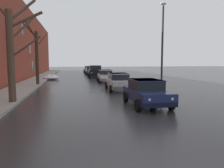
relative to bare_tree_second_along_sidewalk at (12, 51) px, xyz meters
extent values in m
cube|color=gray|center=(-1.11, 8.38, -2.88)|extent=(2.60, 80.00, 0.15)
cube|color=brown|center=(-2.91, 8.38, 2.07)|extent=(0.60, 80.00, 10.06)
cube|color=black|center=(-2.62, 21.98, -1.30)|extent=(0.08, 1.10, 1.60)
cube|color=black|center=(-2.62, 15.76, 3.48)|extent=(0.08, 1.10, 1.60)
cube|color=black|center=(-2.62, 20.44, 1.37)|extent=(0.08, 1.10, 1.60)
ellipsoid|color=white|center=(0.59, 16.65, -2.70)|extent=(2.10, 1.35, 0.53)
ellipsoid|color=white|center=(0.89, 16.83, -2.61)|extent=(0.84, 0.70, 0.70)
ellipsoid|color=white|center=(0.31, 16.88, -2.60)|extent=(0.87, 0.72, 0.72)
ellipsoid|color=white|center=(8.50, 15.97, -2.55)|extent=(2.55, 1.29, 0.82)
ellipsoid|color=white|center=(8.33, 16.18, -2.63)|extent=(0.79, 0.66, 0.66)
ellipsoid|color=white|center=(8.96, 15.74, -2.71)|extent=(0.59, 0.49, 0.49)
cylinder|color=#4C3D2D|center=(-0.10, -0.02, -0.38)|extent=(0.39, 0.39, 5.16)
cylinder|color=#4C3D2D|center=(0.77, 0.00, 1.71)|extent=(1.81, 0.21, 1.01)
cylinder|color=#4C3D2D|center=(0.43, 0.51, 1.27)|extent=(1.19, 1.20, 1.46)
cylinder|color=#4C3D2D|center=(0.52, 0.42, 2.28)|extent=(1.41, 1.07, 1.49)
cylinder|color=#4C3D2D|center=(0.72, -0.16, 0.21)|extent=(1.70, 0.38, 1.21)
cylinder|color=#382B1E|center=(-0.10, 9.55, -0.31)|extent=(0.31, 0.31, 5.30)
cylinder|color=#382B1E|center=(0.33, 10.01, 1.52)|extent=(0.96, 1.02, 1.35)
cylinder|color=#382B1E|center=(-0.72, 9.61, 2.49)|extent=(1.35, 0.24, 1.48)
cylinder|color=#382B1E|center=(-0.41, 8.69, 2.32)|extent=(0.74, 1.81, 1.46)
cube|color=navy|center=(7.10, -1.82, -2.36)|extent=(1.71, 3.90, 0.60)
cube|color=black|center=(7.10, -1.63, -1.80)|extent=(1.46, 2.03, 0.52)
cube|color=navy|center=(7.10, -1.63, -1.57)|extent=(1.49, 2.07, 0.06)
cube|color=black|center=(7.08, -3.71, -2.54)|extent=(1.64, 0.13, 0.22)
cube|color=black|center=(7.12, 0.07, -2.54)|extent=(1.64, 0.13, 0.22)
cylinder|color=black|center=(7.95, -3.03, -2.66)|extent=(0.19, 0.60, 0.60)
cylinder|color=black|center=(6.23, -3.02, -2.66)|extent=(0.19, 0.60, 0.60)
cylinder|color=black|center=(7.97, -0.62, -2.66)|extent=(0.19, 0.60, 0.60)
cylinder|color=black|center=(6.25, -0.61, -2.66)|extent=(0.19, 0.60, 0.60)
sphere|color=silver|center=(7.63, -3.75, -2.28)|extent=(0.14, 0.14, 0.14)
sphere|color=silver|center=(6.54, -3.74, -2.28)|extent=(0.14, 0.14, 0.14)
cube|color=#B7B7BC|center=(7.01, 4.71, -2.36)|extent=(1.79, 4.18, 0.60)
cube|color=black|center=(7.02, 4.92, -1.80)|extent=(1.50, 2.19, 0.52)
cube|color=#B7B7BC|center=(7.02, 4.92, -1.57)|extent=(1.53, 2.23, 0.06)
cube|color=#525254|center=(6.95, 2.70, -2.54)|extent=(1.64, 0.17, 0.22)
cube|color=#525254|center=(7.07, 6.73, -2.54)|extent=(1.64, 0.17, 0.22)
cylinder|color=black|center=(7.83, 3.41, -2.66)|extent=(0.20, 0.61, 0.60)
cylinder|color=black|center=(6.12, 3.46, -2.66)|extent=(0.20, 0.61, 0.60)
cylinder|color=black|center=(7.91, 5.97, -2.66)|extent=(0.20, 0.61, 0.60)
cylinder|color=black|center=(6.20, 6.02, -2.66)|extent=(0.20, 0.61, 0.60)
sphere|color=silver|center=(7.50, 2.65, -2.28)|extent=(0.14, 0.14, 0.14)
sphere|color=silver|center=(6.41, 2.69, -2.28)|extent=(0.14, 0.14, 0.14)
cube|color=silver|center=(7.10, 12.30, -2.36)|extent=(1.77, 3.88, 0.60)
cube|color=black|center=(7.11, 12.49, -1.80)|extent=(1.47, 2.04, 0.52)
cube|color=silver|center=(7.11, 12.49, -1.57)|extent=(1.51, 2.08, 0.06)
cube|color=slate|center=(7.03, 10.45, -2.54)|extent=(1.59, 0.19, 0.22)
cube|color=slate|center=(7.18, 14.16, -2.54)|extent=(1.59, 0.19, 0.22)
cylinder|color=black|center=(7.88, 11.09, -2.66)|extent=(0.20, 0.61, 0.60)
cylinder|color=black|center=(6.23, 11.15, -2.66)|extent=(0.20, 0.61, 0.60)
cylinder|color=black|center=(7.98, 13.45, -2.66)|extent=(0.20, 0.61, 0.60)
cylinder|color=black|center=(6.32, 13.52, -2.66)|extent=(0.20, 0.61, 0.60)
sphere|color=silver|center=(7.55, 10.39, -2.28)|extent=(0.14, 0.14, 0.14)
sphere|color=silver|center=(6.50, 10.44, -2.28)|extent=(0.14, 0.14, 0.14)
cube|color=black|center=(6.77, 20.20, -2.22)|extent=(2.10, 4.55, 0.80)
cube|color=black|center=(6.77, 20.24, -1.48)|extent=(1.77, 3.20, 0.68)
cube|color=black|center=(6.77, 20.24, -1.17)|extent=(1.81, 3.27, 0.06)
cube|color=black|center=(6.66, 18.02, -2.50)|extent=(1.85, 0.21, 0.22)
cube|color=black|center=(6.88, 22.38, -2.50)|extent=(1.85, 0.21, 0.22)
cylinder|color=black|center=(7.66, 18.77, -2.62)|extent=(0.21, 0.69, 0.68)
cylinder|color=black|center=(5.74, 18.86, -2.62)|extent=(0.21, 0.69, 0.68)
cylinder|color=black|center=(7.80, 21.53, -2.62)|extent=(0.21, 0.69, 0.68)
cylinder|color=black|center=(5.88, 21.63, -2.62)|extent=(0.21, 0.69, 0.68)
sphere|color=silver|center=(7.27, 17.96, -2.14)|extent=(0.14, 0.14, 0.14)
sphere|color=silver|center=(6.05, 18.02, -2.14)|extent=(0.14, 0.14, 0.14)
cube|color=#1E5633|center=(6.73, 26.56, -2.36)|extent=(1.91, 4.44, 0.60)
cube|color=black|center=(6.73, 26.78, -1.80)|extent=(1.60, 2.33, 0.52)
cube|color=#1E5633|center=(6.73, 26.78, -1.57)|extent=(1.64, 2.37, 0.06)
cube|color=black|center=(6.80, 24.42, -2.54)|extent=(1.75, 0.17, 0.22)
cube|color=black|center=(6.67, 28.71, -2.54)|extent=(1.75, 0.17, 0.22)
cylinder|color=black|center=(7.69, 25.23, -2.66)|extent=(0.20, 0.61, 0.60)
cylinder|color=black|center=(5.86, 25.18, -2.66)|extent=(0.20, 0.61, 0.60)
cylinder|color=black|center=(7.61, 27.95, -2.66)|extent=(0.20, 0.61, 0.60)
cylinder|color=black|center=(5.78, 27.90, -2.66)|extent=(0.20, 0.61, 0.60)
sphere|color=silver|center=(7.38, 24.41, -2.28)|extent=(0.14, 0.14, 0.14)
sphere|color=silver|center=(6.22, 24.37, -2.28)|extent=(0.14, 0.14, 0.14)
cube|color=slate|center=(6.88, 34.47, -2.36)|extent=(1.68, 4.31, 0.60)
cube|color=black|center=(6.88, 34.69, -1.80)|extent=(1.42, 2.25, 0.52)
cube|color=slate|center=(6.88, 34.69, -1.57)|extent=(1.45, 2.29, 0.06)
cube|color=#303032|center=(6.91, 32.38, -2.54)|extent=(1.58, 0.14, 0.22)
cube|color=#303032|center=(6.85, 36.56, -2.54)|extent=(1.58, 0.14, 0.22)
cylinder|color=black|center=(7.73, 33.16, -2.66)|extent=(0.19, 0.60, 0.60)
cylinder|color=black|center=(6.07, 33.13, -2.66)|extent=(0.19, 0.60, 0.60)
cylinder|color=black|center=(7.68, 35.81, -2.66)|extent=(0.19, 0.60, 0.60)
cylinder|color=black|center=(6.03, 35.79, -2.66)|extent=(0.19, 0.60, 0.60)
sphere|color=silver|center=(7.44, 32.36, -2.28)|extent=(0.14, 0.14, 0.14)
sphere|color=silver|center=(6.39, 32.34, -2.28)|extent=(0.14, 0.14, 0.14)
cylinder|color=#28282D|center=(9.56, 1.87, 0.17)|extent=(0.14, 0.14, 6.27)
ellipsoid|color=beige|center=(9.56, 1.87, 3.45)|extent=(0.44, 0.24, 0.20)
camera|label=1|loc=(3.11, -12.81, -0.58)|focal=34.85mm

